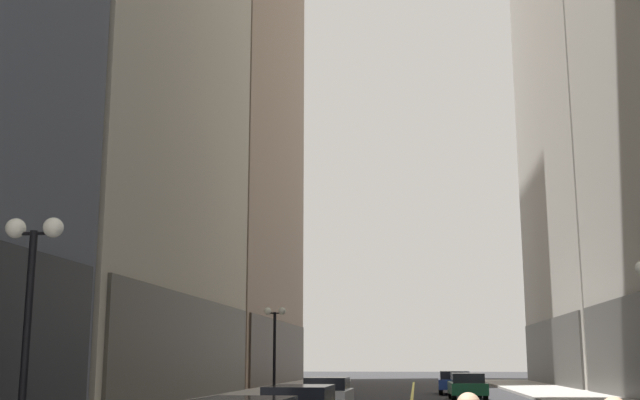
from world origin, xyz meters
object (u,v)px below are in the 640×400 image
car_blue (454,382)px  street_lamp_left_near (30,284)px  car_green (467,385)px  car_white (327,394)px  street_lamp_left_far (275,332)px

car_blue → street_lamp_left_near: 35.97m
car_green → street_lamp_left_near: bearing=-108.2°
car_green → street_lamp_left_near: (-9.13, -27.72, 2.54)m
car_white → street_lamp_left_far: size_ratio=0.95×
street_lamp_left_near → street_lamp_left_far: bearing=90.0°
car_white → street_lamp_left_near: size_ratio=0.95×
street_lamp_left_far → car_white: bearing=-66.6°
car_white → car_green: size_ratio=0.88×
car_white → car_blue: (5.48, 17.84, 0.00)m
car_green → car_white: bearing=-118.1°
car_white → car_blue: same height
car_white → car_blue: 18.66m
car_blue → street_lamp_left_near: bearing=-104.3°
car_green → street_lamp_left_far: size_ratio=1.08×
car_green → street_lamp_left_near: street_lamp_left_near is taller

